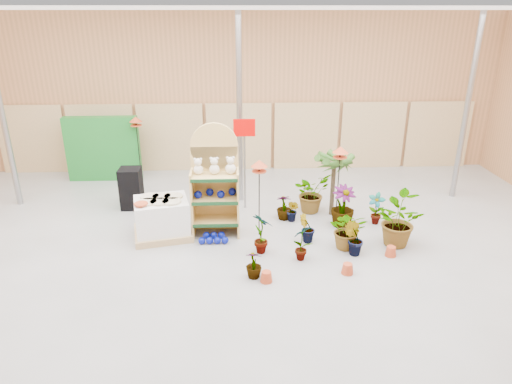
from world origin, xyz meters
TOP-DOWN VIEW (x-y plane):
  - room at (0.00, 0.91)m, footprint 15.20×12.10m
  - display_shelf at (-0.55, 1.78)m, footprint 1.00×0.63m
  - teddy_bears at (-0.52, 1.67)m, footprint 0.87×0.22m
  - gazing_balls_shelf at (-0.55, 1.65)m, footprint 0.87×0.30m
  - gazing_balls_floor at (-0.60, 1.26)m, footprint 0.63×0.39m
  - pallet_stack at (-1.68, 1.56)m, footprint 1.36×1.21m
  - charcoal_planters at (-2.63, 3.13)m, footprint 0.50×0.50m
  - trellis_stock at (-3.80, 5.20)m, footprint 2.00×0.30m
  - offer_sign at (0.10, 2.98)m, footprint 0.50×0.08m
  - bird_table_front at (0.37, 1.53)m, footprint 0.34×0.34m
  - bird_table_right at (2.14, 2.06)m, footprint 0.34×0.34m
  - bird_table_back at (-2.76, 4.93)m, footprint 0.34×0.34m
  - palm at (2.12, 2.50)m, footprint 0.70×0.70m
  - potted_plant_0 at (0.38, 0.74)m, footprint 0.54×0.56m
  - potted_plant_1 at (1.33, 1.14)m, footprint 0.42×0.39m
  - potted_plant_2 at (2.11, 0.87)m, footprint 0.83×0.75m
  - potted_plant_3 at (2.23, 1.87)m, footprint 0.63×0.63m
  - potted_plant_4 at (3.01, 1.96)m, footprint 0.47×0.42m
  - potted_plant_5 at (1.16, 2.15)m, footprint 0.37×0.38m
  - potted_plant_6 at (1.67, 2.72)m, footprint 1.13×1.11m
  - potted_plant_7 at (0.18, -0.14)m, footprint 0.34×0.34m
  - potted_plant_8 at (1.12, 0.45)m, footprint 0.47×0.43m
  - potted_plant_9 at (2.17, 0.60)m, footprint 0.47×0.44m
  - potted_plant_10 at (3.11, 0.99)m, footprint 1.01×1.11m
  - potted_plant_11 at (0.98, 2.30)m, footprint 0.34×0.34m

SIDE VIEW (x-z plane):
  - gazing_balls_floor at x=-0.60m, z-range 0.00..0.15m
  - potted_plant_7 at x=0.18m, z-range 0.00..0.53m
  - potted_plant_5 at x=1.16m, z-range 0.00..0.53m
  - potted_plant_11 at x=0.98m, z-range 0.00..0.61m
  - potted_plant_1 at x=1.33m, z-range 0.00..0.63m
  - potted_plant_9 at x=2.17m, z-range 0.00..0.67m
  - potted_plant_4 at x=3.01m, z-range 0.00..0.74m
  - potted_plant_8 at x=1.12m, z-range 0.00..0.74m
  - potted_plant_2 at x=2.11m, z-range 0.00..0.82m
  - pallet_stack at x=-1.68m, z-range -0.01..0.86m
  - potted_plant_0 at x=0.38m, z-range 0.00..0.88m
  - potted_plant_3 at x=2.23m, z-range 0.00..0.94m
  - potted_plant_6 at x=1.67m, z-range 0.00..0.96m
  - charcoal_planters at x=-2.63m, z-range 0.00..1.00m
  - potted_plant_10 at x=3.11m, z-range 0.00..1.08m
  - trellis_stock at x=-3.80m, z-range 0.00..1.80m
  - gazing_balls_shelf at x=-0.55m, z-range 0.85..1.01m
  - display_shelf at x=-0.55m, z-range -0.10..2.27m
  - palm at x=2.12m, z-range 0.55..2.13m
  - teddy_bears at x=-0.52m, z-range 1.32..1.68m
  - bird_table_front at x=0.37m, z-range 0.72..2.40m
  - offer_sign at x=0.10m, z-range 0.47..2.67m
  - bird_table_right at x=2.14m, z-range 0.76..2.55m
  - bird_table_back at x=-2.76m, z-range 0.79..2.65m
  - room at x=0.00m, z-range -0.14..4.56m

